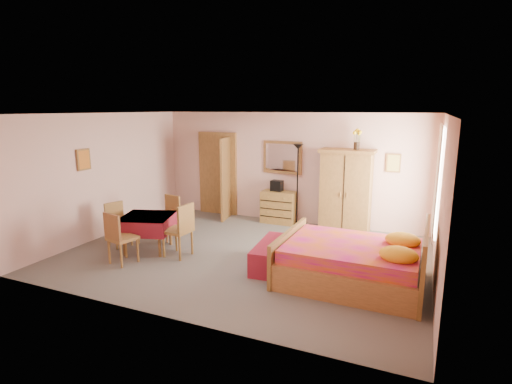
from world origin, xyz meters
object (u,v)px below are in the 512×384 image
at_px(stereo, 277,186).
at_px(bench, 272,254).
at_px(chest_of_drawers, 279,207).
at_px(chair_west, 119,225).
at_px(floor_lamp, 297,185).
at_px(chair_east, 177,230).
at_px(chair_north, 167,218).
at_px(bed, 352,251).
at_px(wall_mirror, 282,157).
at_px(sunflower_vase, 357,139).
at_px(chair_south, 123,237).
at_px(wardrobe, 346,191).
at_px(dining_table, 148,233).

distance_m(stereo, bench, 2.82).
height_order(chest_of_drawers, stereo, stereo).
xyz_separation_m(bench, chair_west, (-3.16, -0.22, 0.22)).
height_order(floor_lamp, chair_east, floor_lamp).
bearing_deg(chair_north, bed, -178.82).
distance_m(bench, chair_north, 2.60).
bearing_deg(wall_mirror, chair_west, -124.33).
xyz_separation_m(stereo, sunflower_vase, (1.82, -0.07, 1.16)).
relative_size(floor_lamp, bed, 0.86).
distance_m(wall_mirror, sunflower_vase, 1.84).
height_order(chair_south, chair_west, chair_south).
bearing_deg(sunflower_vase, bench, -110.34).
height_order(sunflower_vase, bed, sunflower_vase).
xyz_separation_m(chest_of_drawers, wall_mirror, (0.00, 0.21, 1.17)).
bearing_deg(chest_of_drawers, chair_east, -109.19).
height_order(bench, chair_west, chair_west).
relative_size(sunflower_vase, bed, 0.20).
xyz_separation_m(stereo, chair_west, (-2.28, -2.81, -0.46)).
relative_size(bed, chair_east, 2.20).
bearing_deg(stereo, wardrobe, -3.16).
bearing_deg(wall_mirror, sunflower_vase, -4.41).
bearing_deg(sunflower_vase, chest_of_drawers, 178.68).
relative_size(bed, chair_south, 2.34).
height_order(stereo, dining_table, stereo).
distance_m(chest_of_drawers, stereo, 0.51).
relative_size(chest_of_drawers, sunflower_vase, 1.84).
bearing_deg(wall_mirror, stereo, -105.77).
height_order(chest_of_drawers, chair_north, chair_north).
relative_size(chair_north, chair_east, 0.91).
distance_m(wardrobe, chair_east, 3.75).
xyz_separation_m(wall_mirror, bed, (2.19, -2.87, -1.04)).
height_order(wardrobe, chair_north, wardrobe).
bearing_deg(dining_table, sunflower_vase, 38.51).
relative_size(stereo, dining_table, 0.29).
bearing_deg(floor_lamp, chair_west, -134.46).
bearing_deg(chair_south, dining_table, 104.24).
height_order(dining_table, chair_north, chair_north).
relative_size(dining_table, chair_north, 1.02).
relative_size(floor_lamp, chair_east, 1.90).
relative_size(wall_mirror, bed, 0.45).
bearing_deg(bench, chair_south, -159.84).
xyz_separation_m(wall_mirror, dining_table, (-1.66, -2.97, -1.21)).
relative_size(floor_lamp, bench, 1.51).
distance_m(floor_lamp, wardrobe, 1.15).
xyz_separation_m(sunflower_vase, bench, (-0.94, -2.52, -1.84)).
relative_size(bench, dining_table, 1.35).
height_order(floor_lamp, dining_table, floor_lamp).
distance_m(wall_mirror, chair_north, 3.06).
bearing_deg(chair_south, chair_north, 105.86).
xyz_separation_m(chair_south, chair_east, (0.69, 0.67, 0.03)).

